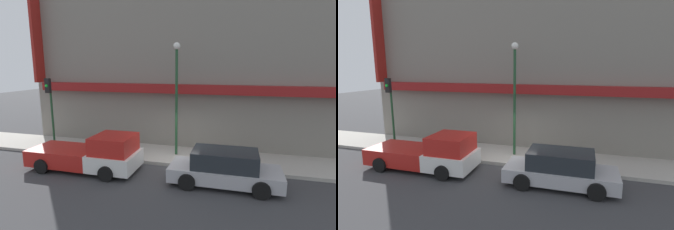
% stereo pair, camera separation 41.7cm
% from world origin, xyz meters
% --- Properties ---
extents(ground_plane, '(80.00, 80.00, 0.00)m').
position_xyz_m(ground_plane, '(0.00, 0.00, 0.00)').
color(ground_plane, '#38383A').
extents(sidewalk, '(36.00, 2.89, 0.16)m').
position_xyz_m(sidewalk, '(0.00, 1.44, 0.08)').
color(sidewalk, '#ADA89E').
rests_on(sidewalk, ground).
extents(building, '(19.80, 3.80, 9.71)m').
position_xyz_m(building, '(-0.01, 4.37, 4.84)').
color(building, gray).
rests_on(building, ground).
extents(pickup_truck, '(5.28, 2.19, 1.78)m').
position_xyz_m(pickup_truck, '(-3.55, -1.35, 0.78)').
color(pickup_truck, white).
rests_on(pickup_truck, ground).
extents(parked_car, '(4.53, 1.97, 1.49)m').
position_xyz_m(parked_car, '(2.62, -1.35, 0.72)').
color(parked_car, '#ADADB2').
rests_on(parked_car, ground).
extents(fire_hydrant, '(0.17, 0.17, 0.73)m').
position_xyz_m(fire_hydrant, '(3.34, 0.76, 0.53)').
color(fire_hydrant, red).
rests_on(fire_hydrant, sidewalk).
extents(street_lamp, '(0.36, 0.36, 5.90)m').
position_xyz_m(street_lamp, '(-0.09, 1.45, 3.82)').
color(street_lamp, '#1E4728').
rests_on(street_lamp, sidewalk).
extents(traffic_light, '(0.28, 0.42, 4.06)m').
position_xyz_m(traffic_light, '(-7.09, 0.46, 2.94)').
color(traffic_light, '#1E4728').
rests_on(traffic_light, sidewalk).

